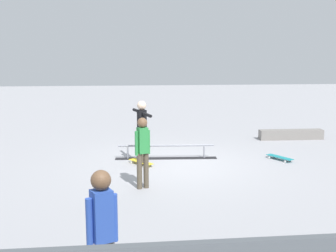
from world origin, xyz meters
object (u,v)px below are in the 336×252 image
(grind_rail, at_px, (166,152))
(skateboard_main, at_px, (141,162))
(bystander_green_shirt, at_px, (143,149))
(skate_ledge, at_px, (291,135))
(skater_main, at_px, (142,128))
(loose_skateboard_teal, at_px, (280,157))
(bystander_blue_shirt, at_px, (102,232))

(grind_rail, height_order, skateboard_main, grind_rail)
(grind_rail, distance_m, skateboard_main, 0.94)
(bystander_green_shirt, bearing_deg, skate_ledge, -159.20)
(grind_rail, distance_m, skate_ledge, 5.03)
(grind_rail, bearing_deg, skater_main, 45.60)
(skateboard_main, distance_m, bystander_green_shirt, 2.09)
(grind_rail, relative_size, bystander_green_shirt, 1.84)
(grind_rail, relative_size, skateboard_main, 3.69)
(skate_ledge, relative_size, skateboard_main, 2.86)
(skate_ledge, height_order, loose_skateboard_teal, skate_ledge)
(grind_rail, xyz_separation_m, skater_main, (0.69, 0.62, 0.81))
(skateboard_main, bearing_deg, loose_skateboard_teal, -124.81)
(skate_ledge, distance_m, skater_main, 5.97)
(grind_rail, xyz_separation_m, bystander_green_shirt, (0.76, 2.52, 0.70))
(skater_main, bearing_deg, skateboard_main, 32.06)
(grind_rail, relative_size, skate_ledge, 1.29)
(grind_rail, bearing_deg, loose_skateboard_teal, 174.58)
(bystander_green_shirt, xyz_separation_m, loose_skateboard_teal, (-3.83, -2.03, -0.79))
(skater_main, relative_size, loose_skateboard_teal, 2.11)
(skateboard_main, distance_m, bystander_blue_shirt, 6.21)
(grind_rail, bearing_deg, bystander_blue_shirt, 82.06)
(skateboard_main, xyz_separation_m, bystander_blue_shirt, (0.65, 6.12, 0.83))
(skate_ledge, distance_m, bystander_blue_shirt, 10.71)
(skate_ledge, height_order, bystander_blue_shirt, bystander_blue_shirt)
(skate_ledge, relative_size, skater_main, 1.30)
(skateboard_main, relative_size, bystander_green_shirt, 0.50)
(skate_ledge, bearing_deg, bystander_blue_shirt, 56.50)
(grind_rail, distance_m, skater_main, 1.23)
(skate_ledge, xyz_separation_m, bystander_green_shirt, (5.27, 4.72, 0.70))
(grind_rail, bearing_deg, skate_ledge, -150.39)
(loose_skateboard_teal, bearing_deg, skater_main, -117.01)
(grind_rail, xyz_separation_m, bystander_blue_shirt, (1.38, 6.71, 0.74))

